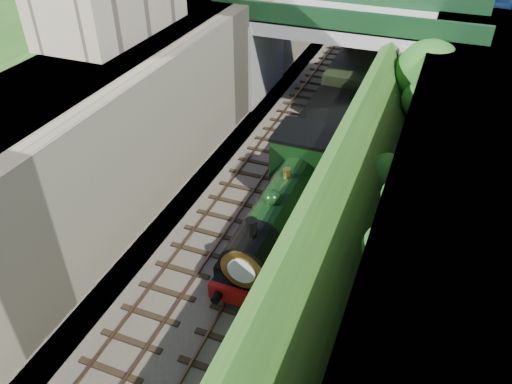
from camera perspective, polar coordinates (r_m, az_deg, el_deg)
trackbed at (r=31.65m, az=7.10°, el=6.92°), size 10.00×90.00×0.20m
retaining_wall at (r=31.81m, az=-2.31°, el=14.09°), size 1.00×90.00×7.00m
street_plateau_left at (r=33.28m, az=-8.04°, el=14.77°), size 6.00×90.00×7.00m
street_plateau_right at (r=29.80m, az=25.57°, el=8.21°), size 8.00×90.00×6.25m
embankment_slope at (r=27.41m, az=15.93°, el=6.98°), size 4.40×90.00×6.36m
track_left at (r=32.05m, az=3.65°, el=7.81°), size 2.50×90.00×0.20m
track_right at (r=31.36m, az=9.24°, el=6.74°), size 2.50×90.00×0.20m
road_bridge at (r=33.45m, az=11.13°, el=15.64°), size 16.00×6.40×7.25m
tree at (r=29.12m, az=19.33°, el=12.47°), size 3.60×3.80×6.60m
locomotive at (r=22.03m, az=3.27°, el=-1.48°), size 3.10×10.22×3.83m
tender at (r=28.18m, az=8.08°, el=6.53°), size 2.70×6.00×3.05m
coach_front at (r=39.37m, az=12.96°, el=15.31°), size 2.90×18.00×3.70m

